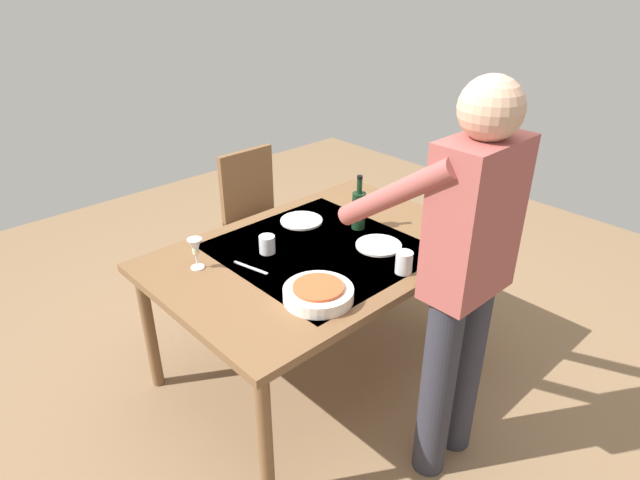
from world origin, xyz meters
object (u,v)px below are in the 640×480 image
(serving_bowl_pasta, at_px, (318,293))
(dinner_plate_near, at_px, (301,221))
(person_server, at_px, (463,270))
(wine_bottle, at_px, (359,209))
(wine_glass_left, at_px, (195,248))
(dinner_plate_far, at_px, (379,245))
(dining_table, at_px, (320,260))
(water_cup_near_left, at_px, (404,262))
(chair_near, at_px, (257,211))
(water_cup_far_left, at_px, (438,252))
(water_cup_near_right, at_px, (267,244))

(serving_bowl_pasta, xyz_separation_m, dinner_plate_near, (-0.45, -0.62, -0.03))
(person_server, height_order, wine_bottle, person_server)
(wine_glass_left, distance_m, dinner_plate_far, 0.89)
(serving_bowl_pasta, bearing_deg, dining_table, -133.88)
(wine_bottle, xyz_separation_m, water_cup_near_left, (0.18, 0.46, -0.06))
(chair_near, height_order, wine_glass_left, chair_near)
(water_cup_far_left, height_order, serving_bowl_pasta, water_cup_far_left)
(water_cup_near_right, relative_size, serving_bowl_pasta, 0.29)
(dining_table, height_order, water_cup_far_left, water_cup_far_left)
(dining_table, xyz_separation_m, chair_near, (-0.30, -0.92, -0.14))
(water_cup_far_left, bearing_deg, dining_table, -54.02)
(water_cup_near_left, bearing_deg, dinner_plate_far, -113.30)
(dinner_plate_near, bearing_deg, dinner_plate_far, 101.08)
(water_cup_far_left, bearing_deg, serving_bowl_pasta, -12.30)
(chair_near, bearing_deg, wine_glass_left, 38.56)
(dinner_plate_near, bearing_deg, water_cup_far_left, 104.54)
(chair_near, height_order, water_cup_far_left, chair_near)
(wine_glass_left, relative_size, water_cup_near_left, 1.45)
(water_cup_near_left, xyz_separation_m, water_cup_far_left, (-0.21, 0.04, -0.01))
(dinner_plate_near, bearing_deg, serving_bowl_pasta, 54.12)
(chair_near, relative_size, dinner_plate_far, 3.96)
(water_cup_near_right, relative_size, dinner_plate_near, 0.38)
(person_server, bearing_deg, water_cup_far_left, -135.26)
(dining_table, height_order, wine_glass_left, wine_glass_left)
(serving_bowl_pasta, bearing_deg, water_cup_near_right, -101.67)
(dining_table, relative_size, serving_bowl_pasta, 5.36)
(dining_table, relative_size, chair_near, 1.77)
(chair_near, distance_m, person_server, 1.81)
(wine_glass_left, height_order, dinner_plate_near, wine_glass_left)
(dining_table, height_order, person_server, person_server)
(dining_table, height_order, serving_bowl_pasta, serving_bowl_pasta)
(wine_glass_left, height_order, serving_bowl_pasta, wine_glass_left)
(water_cup_near_left, relative_size, dinner_plate_far, 0.45)
(dining_table, distance_m, water_cup_near_right, 0.28)
(dining_table, bearing_deg, wine_bottle, -173.75)
(chair_near, xyz_separation_m, wine_glass_left, (0.84, 0.67, 0.30))
(dining_table, xyz_separation_m, dinner_plate_near, (-0.14, -0.30, 0.07))
(dining_table, xyz_separation_m, wine_glass_left, (0.54, -0.25, 0.17))
(water_cup_near_right, bearing_deg, dinner_plate_near, -157.20)
(wine_glass_left, bearing_deg, water_cup_near_left, 134.65)
(dinner_plate_near, relative_size, dinner_plate_far, 1.00)
(dining_table, bearing_deg, serving_bowl_pasta, 46.12)
(dining_table, distance_m, wine_glass_left, 0.62)
(serving_bowl_pasta, distance_m, dinner_plate_near, 0.77)
(person_server, bearing_deg, dinner_plate_far, -111.15)
(wine_bottle, bearing_deg, water_cup_near_left, 68.33)
(wine_bottle, relative_size, wine_glass_left, 1.96)
(water_cup_near_left, relative_size, water_cup_near_right, 1.18)
(wine_bottle, distance_m, water_cup_near_left, 0.50)
(person_server, xyz_separation_m, dinner_plate_far, (-0.24, -0.62, -0.23))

